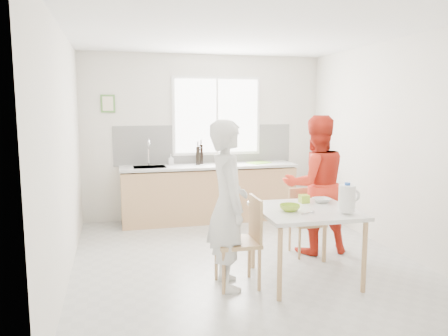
% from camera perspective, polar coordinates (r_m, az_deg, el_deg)
% --- Properties ---
extents(ground, '(4.50, 4.50, 0.00)m').
position_cam_1_polar(ground, '(5.43, 2.54, -11.93)').
color(ground, '#B7B7B2').
rests_on(ground, ground).
extents(room_shell, '(4.50, 4.50, 4.50)m').
position_cam_1_polar(room_shell, '(5.11, 2.65, 5.68)').
color(room_shell, silver).
rests_on(room_shell, ground).
extents(window, '(1.50, 0.06, 1.30)m').
position_cam_1_polar(window, '(7.31, -0.94, 6.81)').
color(window, white).
rests_on(window, room_shell).
extents(backsplash, '(3.00, 0.02, 0.65)m').
position_cam_1_polar(backsplash, '(7.31, -2.48, 3.07)').
color(backsplash, white).
rests_on(backsplash, room_shell).
extents(picture_frame, '(0.22, 0.03, 0.28)m').
position_cam_1_polar(picture_frame, '(7.12, -14.93, 8.12)').
color(picture_frame, '#548A3F').
rests_on(picture_frame, room_shell).
extents(kitchen_counter, '(2.84, 0.64, 1.37)m').
position_cam_1_polar(kitchen_counter, '(7.14, -2.00, -3.58)').
color(kitchen_counter, tan).
rests_on(kitchen_counter, ground).
extents(dining_table, '(1.04, 1.04, 0.78)m').
position_cam_1_polar(dining_table, '(4.74, 10.60, -6.20)').
color(dining_table, silver).
rests_on(dining_table, ground).
extents(chair_left, '(0.44, 0.44, 0.93)m').
position_cam_1_polar(chair_left, '(4.57, 2.60, -9.03)').
color(chair_left, tan).
rests_on(chair_left, ground).
extents(chair_far, '(0.39, 0.39, 0.82)m').
position_cam_1_polar(chair_far, '(5.66, 10.55, -6.44)').
color(chair_far, tan).
rests_on(chair_far, ground).
extents(person_white, '(0.43, 0.64, 1.73)m').
position_cam_1_polar(person_white, '(4.44, 0.49, -4.85)').
color(person_white, silver).
rests_on(person_white, ground).
extents(person_red, '(0.87, 0.68, 1.75)m').
position_cam_1_polar(person_red, '(5.64, 11.84, -2.15)').
color(person_red, red).
rests_on(person_red, ground).
extents(bowl_green, '(0.22, 0.22, 0.07)m').
position_cam_1_polar(bowl_green, '(4.60, 8.59, -5.15)').
color(bowl_green, '#98C52D').
rests_on(bowl_green, dining_table).
extents(bowl_white, '(0.21, 0.21, 0.05)m').
position_cam_1_polar(bowl_white, '(5.06, 12.64, -4.14)').
color(bowl_white, silver).
rests_on(bowl_white, dining_table).
extents(milk_jug, '(0.23, 0.17, 0.30)m').
position_cam_1_polar(milk_jug, '(4.59, 15.80, -3.79)').
color(milk_jug, white).
rests_on(milk_jug, dining_table).
extents(green_box, '(0.10, 0.10, 0.09)m').
position_cam_1_polar(green_box, '(5.00, 10.43, -3.98)').
color(green_box, '#9BC32D').
rests_on(green_box, dining_table).
extents(spoon, '(0.16, 0.06, 0.01)m').
position_cam_1_polar(spoon, '(4.50, 10.81, -5.81)').
color(spoon, '#A5A5AA').
rests_on(spoon, dining_table).
extents(cutting_board, '(0.42, 0.37, 0.01)m').
position_cam_1_polar(cutting_board, '(7.31, 4.59, 0.70)').
color(cutting_board, '#83D932').
rests_on(cutting_board, kitchen_counter).
extents(wine_bottle_a, '(0.07, 0.07, 0.32)m').
position_cam_1_polar(wine_bottle_a, '(7.18, -3.01, 1.82)').
color(wine_bottle_a, black).
rests_on(wine_bottle_a, kitchen_counter).
extents(wine_bottle_b, '(0.07, 0.07, 0.30)m').
position_cam_1_polar(wine_bottle_b, '(7.05, -3.42, 1.62)').
color(wine_bottle_b, black).
rests_on(wine_bottle_b, kitchen_counter).
extents(jar_amber, '(0.06, 0.06, 0.16)m').
position_cam_1_polar(jar_amber, '(7.20, -0.83, 1.21)').
color(jar_amber, olive).
rests_on(jar_amber, kitchen_counter).
extents(soap_bottle, '(0.08, 0.08, 0.17)m').
position_cam_1_polar(soap_bottle, '(7.09, -6.96, 1.09)').
color(soap_bottle, '#999999').
rests_on(soap_bottle, kitchen_counter).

